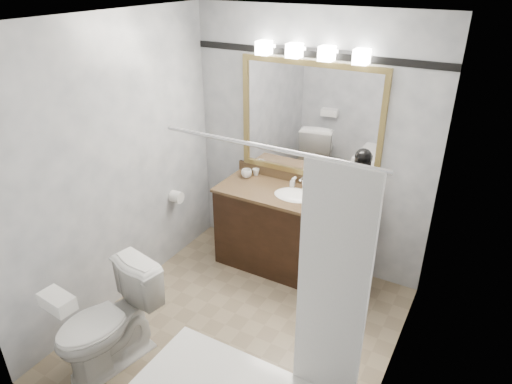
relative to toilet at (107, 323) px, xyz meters
The scene contains 14 objects.
room 1.33m from the toilet, 48.78° to the left, with size 2.42×2.62×2.52m.
vanity 1.92m from the toilet, 69.23° to the left, with size 1.53×0.58×0.97m.
mirror 2.43m from the toilet, 71.71° to the left, with size 1.40×0.04×1.10m.
vanity_light_bar 2.73m from the toilet, 71.25° to the left, with size 1.02×0.14×0.12m.
accent_stripe 2.76m from the toilet, 71.81° to the left, with size 2.40×0.01×0.06m, color black.
tp_roll 1.54m from the toilet, 107.67° to the left, with size 0.12×0.12×0.11m, color white.
toilet is the anchor object (origin of this frame).
tissue_box 0.57m from the toilet, 90.00° to the right, with size 0.24×0.13×0.10m, color white.
coffee_maker 2.21m from the toilet, 57.12° to the left, with size 0.19×0.25×0.38m.
cup_left 1.98m from the toilet, 87.52° to the left, with size 0.11×0.11×0.08m, color white.
cup_right 2.07m from the toilet, 86.05° to the left, with size 0.07×0.07×0.07m, color white.
soap_bottle_a 2.10m from the toilet, 73.47° to the left, with size 0.04×0.04×0.09m, color white.
soap_bottle_b 2.26m from the toilet, 65.72° to the left, with size 0.07×0.07×0.09m, color white.
soap_bar 2.11m from the toilet, 68.45° to the left, with size 0.09×0.06×0.03m, color #EAE8C0.
Camera 1 is at (1.57, -2.50, 2.80)m, focal length 32.00 mm.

